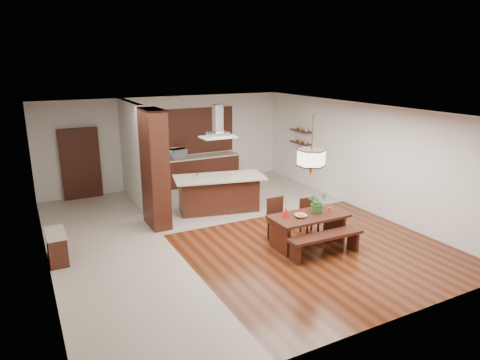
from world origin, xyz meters
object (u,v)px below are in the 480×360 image
foliage_plant (317,202)px  pendant_lantern (312,146)px  dining_chair_right (310,217)px  fruit_bowl (301,216)px  kitchen_island (219,193)px  dining_table (308,223)px  island_cup (233,173)px  dining_chair_left (279,220)px  microwave (177,154)px  hallway_console (57,247)px  dining_bench (325,245)px  range_hood (218,121)px

foliage_plant → pendant_lantern: bearing=-168.7°
dining_chair_right → fruit_bowl: dining_chair_right is taller
dining_chair_right → kitchen_island: kitchen_island is taller
dining_table → pendant_lantern: pendant_lantern is taller
dining_table → island_cup: (-0.42, 2.89, 0.51)m
kitchen_island → foliage_plant: bearing=-57.3°
dining_chair_left → fruit_bowl: (0.18, -0.56, 0.25)m
dining_chair_right → microwave: bearing=110.8°
hallway_console → kitchen_island: size_ratio=0.34×
fruit_bowl → island_cup: bearing=93.4°
fruit_bowl → microwave: 5.81m
dining_table → pendant_lantern: bearing=-135.0°
dining_bench → foliage_plant: size_ratio=3.59×
island_cup → foliage_plant: bearing=-76.6°
dining_bench → dining_chair_right: size_ratio=2.03×
dining_chair_right → range_hood: 3.41m
foliage_plant → microwave: (-1.25, 5.66, 0.16)m
fruit_bowl → kitchen_island: (-0.56, 3.00, -0.23)m
dining_chair_left → pendant_lantern: (0.42, -0.52, 1.76)m
dining_table → microwave: 5.82m
microwave → foliage_plant: bearing=-100.0°
dining_chair_right → foliage_plant: size_ratio=1.77×
range_hood → microwave: 3.07m
hallway_console → fruit_bowl: 5.11m
fruit_bowl → dining_table: bearing=9.1°
range_hood → kitchen_island: bearing=-90.0°
hallway_console → foliage_plant: foliage_plant is taller
dining_chair_left → range_hood: size_ratio=1.09×
range_hood → island_cup: bearing=-10.3°
dining_chair_right → pendant_lantern: 1.94m
hallway_console → dining_table: size_ratio=0.52×
dining_bench → range_hood: bearing=102.6°
dining_table → range_hood: 3.63m
fruit_bowl → microwave: size_ratio=0.44×
dining_table → island_cup: island_cup is taller
hallway_console → fruit_bowl: fruit_bowl is taller
dining_bench → dining_table: bearing=89.8°
dining_table → pendant_lantern: size_ratio=1.30×
foliage_plant → microwave: 5.80m
fruit_bowl → range_hood: (-0.56, 3.00, 1.72)m
foliage_plant → microwave: microwave is taller
hallway_console → dining_bench: size_ratio=0.51×
dining_bench → foliage_plant: bearing=68.6°
dining_bench → pendant_lantern: pendant_lantern is taller
hallway_console → pendant_lantern: pendant_lantern is taller
fruit_bowl → kitchen_island: bearing=100.6°
dining_bench → microwave: size_ratio=2.99×
hallway_console → island_cup: (4.60, 1.17, 0.72)m
hallway_console → pendant_lantern: 5.64m
kitchen_island → island_cup: 0.66m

